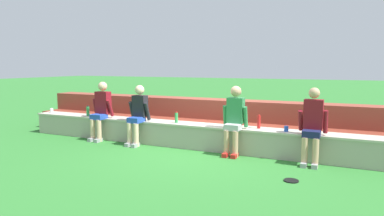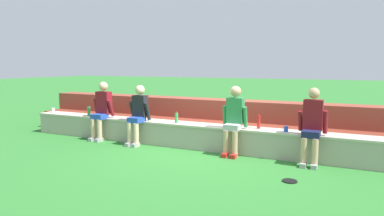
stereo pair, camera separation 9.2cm
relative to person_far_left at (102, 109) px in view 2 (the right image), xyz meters
name	(u,v)px [view 2 (the right image)]	position (x,y,z in m)	size (l,w,h in m)	color
ground_plane	(201,151)	(2.64, -0.02, -0.76)	(80.00, 80.00, 0.00)	#2D752D
stone_seating_wall	(205,136)	(2.64, 0.21, -0.48)	(9.49, 0.51, 0.53)	#A8A08E
brick_bleachers	(222,123)	(2.64, 1.26, -0.36)	(10.53, 1.16, 0.96)	maroon
person_far_left	(102,109)	(0.00, 0.00, 0.00)	(0.53, 0.55, 1.41)	#DBAD89
person_left_of_center	(138,113)	(1.09, -0.05, -0.04)	(0.50, 0.56, 1.35)	beige
person_center	(234,118)	(3.36, 0.00, -0.01)	(0.51, 0.53, 1.39)	tan
person_right_of_center	(312,124)	(4.85, -0.03, -0.02)	(0.52, 0.57, 1.40)	tan
water_bottle_center_gap	(89,111)	(-0.55, 0.16, -0.11)	(0.08, 0.08, 0.26)	green
water_bottle_near_right	(259,122)	(3.80, 0.26, -0.10)	(0.07, 0.07, 0.28)	red
water_bottle_mid_right	(136,114)	(0.81, 0.27, -0.11)	(0.07, 0.07, 0.26)	silver
water_bottle_mid_left	(176,117)	(1.96, 0.17, -0.11)	(0.07, 0.07, 0.25)	green
plastic_cup_right_end	(286,129)	(4.36, 0.15, -0.18)	(0.08, 0.08, 0.11)	blue
plastic_cup_middle	(53,110)	(-1.85, 0.21, -0.17)	(0.08, 0.08, 0.12)	white
frisbee	(290,181)	(4.68, -1.18, -0.75)	(0.23, 0.23, 0.02)	black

